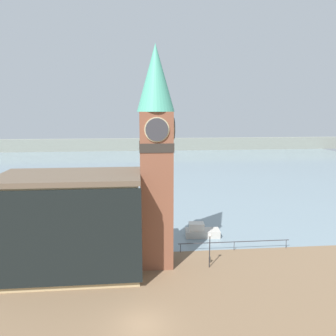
# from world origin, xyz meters

# --- Properties ---
(ground_plane) EXTENTS (160.00, 160.00, 0.00)m
(ground_plane) POSITION_xyz_m (0.00, 0.00, 0.00)
(ground_plane) COLOR brown
(water) EXTENTS (160.00, 120.00, 0.00)m
(water) POSITION_xyz_m (0.00, 73.02, -0.00)
(water) COLOR gray
(water) RESTS_ON ground_plane
(far_shoreline) EXTENTS (180.00, 3.00, 5.00)m
(far_shoreline) POSITION_xyz_m (0.00, 113.02, 2.50)
(far_shoreline) COLOR gray
(far_shoreline) RESTS_ON water
(pier_railing) EXTENTS (13.48, 0.08, 1.09)m
(pier_railing) POSITION_xyz_m (11.16, 12.77, 0.97)
(pier_railing) COLOR #333338
(pier_railing) RESTS_ON ground_plane
(clock_tower) EXTENTS (3.79, 3.79, 22.92)m
(clock_tower) POSITION_xyz_m (1.78, 10.25, 12.20)
(clock_tower) COLOR brown
(clock_tower) RESTS_ON ground_plane
(pier_building) EXTENTS (13.92, 7.64, 10.29)m
(pier_building) POSITION_xyz_m (-6.80, 9.02, 5.16)
(pier_building) COLOR tan
(pier_building) RESTS_ON ground_plane
(boat_near) EXTENTS (4.60, 2.28, 1.86)m
(boat_near) POSITION_xyz_m (8.07, 17.47, 0.68)
(boat_near) COLOR #B7B2A8
(boat_near) RESTS_ON water
(mooring_bollard_near) EXTENTS (0.26, 0.26, 0.72)m
(mooring_bollard_near) POSITION_xyz_m (7.59, 9.91, 0.39)
(mooring_bollard_near) COLOR brown
(mooring_bollard_near) RESTS_ON ground_plane
(lamp_post) EXTENTS (0.32, 0.32, 3.74)m
(lamp_post) POSITION_xyz_m (7.29, 8.83, 2.63)
(lamp_post) COLOR black
(lamp_post) RESTS_ON ground_plane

